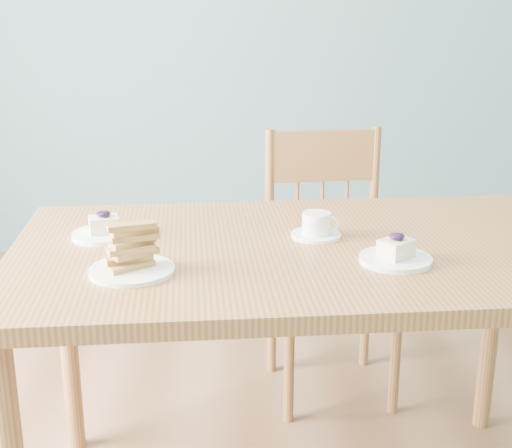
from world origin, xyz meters
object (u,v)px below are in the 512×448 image
Objects in this scene: cheesecake_plate_near at (396,255)px; cheesecake_plate_far at (104,230)px; biscotti_plate at (131,256)px; coffee_cup at (317,227)px; dining_chair at (330,263)px; dining_table at (306,274)px.

cheesecake_plate_far is (-0.74, 0.21, -0.00)m from cheesecake_plate_near.
biscotti_plate is (0.11, -0.26, 0.02)m from cheesecake_plate_far.
cheesecake_plate_near is 0.77m from cheesecake_plate_far.
coffee_cup is (-0.17, 0.20, 0.01)m from cheesecake_plate_near.
dining_table is at bearing -109.48° from dining_chair.
dining_chair reaches higher than dining_table.
cheesecake_plate_far is (-0.53, 0.08, 0.10)m from dining_table.
biscotti_plate reaches higher than dining_table.
cheesecake_plate_far is at bearing 112.81° from biscotti_plate.
coffee_cup is (0.03, 0.07, 0.11)m from dining_table.
cheesecake_plate_far is at bearing 167.50° from dining_table.
cheesecake_plate_near is 0.26m from coffee_cup.
cheesecake_plate_near is at bearing -39.35° from coffee_cup.
cheesecake_plate_near is 0.63m from biscotti_plate.
biscotti_plate is at bearing -130.05° from dining_chair.
dining_chair is at bearing 73.44° from dining_table.
dining_chair is 5.66× the size of cheesecake_plate_far.
cheesecake_plate_far is at bearing -144.85° from dining_chair.
cheesecake_plate_far is 1.29× the size of coffee_cup.
cheesecake_plate_near is (0.20, -0.13, 0.10)m from dining_table.
cheesecake_plate_near is at bearing -15.78° from cheesecake_plate_far.
coffee_cup is 0.67× the size of biscotti_plate.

